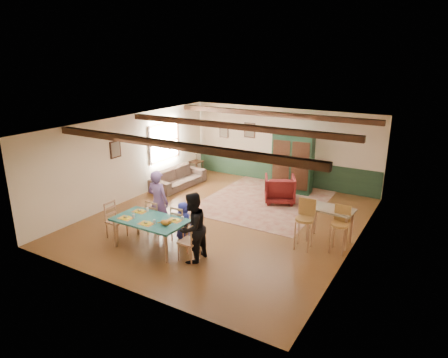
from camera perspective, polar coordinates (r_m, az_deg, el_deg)
The scene contains 35 objects.
floor at distance 11.33m, azimuth 0.20°, elevation -5.85°, with size 8.00×8.00×0.00m, color #543017.
wall_back at distance 14.35m, azimuth 8.34°, elevation 4.67°, with size 7.00×0.02×2.70m, color beige.
wall_left at distance 12.93m, azimuth -13.32°, elevation 2.96°, with size 0.02×8.00×2.70m, color beige.
wall_right at distance 9.67m, azimuth 18.40°, elevation -2.40°, with size 0.02×8.00×2.70m, color beige.
ceiling at distance 10.56m, azimuth 0.21°, elevation 7.72°, with size 7.00×8.00×0.02m, color white.
wainscot_back at distance 14.56m, azimuth 8.15°, elevation 1.20°, with size 6.95×0.03×0.90m, color #1D3623.
ceiling_beam_front at distance 8.71m, azimuth -7.50°, elevation 4.85°, with size 6.95×0.16×0.16m, color black.
ceiling_beam_mid at distance 10.92m, azimuth 1.28°, elevation 7.56°, with size 6.95×0.16×0.16m, color black.
ceiling_beam_back at distance 13.22m, azimuth 6.89°, elevation 9.19°, with size 6.95×0.16×0.16m, color black.
window_left at distance 14.10m, azimuth -8.53°, elevation 5.26°, with size 0.06×1.60×1.30m, color white, non-canonical shape.
picture_left_wall at distance 12.41m, azimuth -15.24°, elevation 4.11°, with size 0.04×0.42×0.52m, color gray, non-canonical shape.
picture_back_a at distance 14.76m, azimuth 3.68°, elevation 6.96°, with size 0.45×0.04×0.55m, color gray, non-canonical shape.
picture_back_b at distance 15.31m, azimuth -0.03°, elevation 6.80°, with size 0.38×0.04×0.48m, color gray, non-canonical shape.
dining_table at distance 9.81m, azimuth -10.42°, elevation -7.68°, with size 1.77×0.98×0.74m, color #1C5B55, non-canonical shape.
dining_chair_far_left at distance 10.50m, azimuth -9.57°, elevation -5.33°, with size 0.41×0.43×0.93m, color #A37251, non-canonical shape.
dining_chair_far_right at distance 10.04m, azimuth -6.11°, elevation -6.26°, with size 0.41×0.43×0.93m, color #A37251, non-canonical shape.
dining_chair_end_left at distance 10.50m, azimuth -15.15°, elevation -5.71°, with size 0.41×0.43×0.93m, color #A37251, non-canonical shape.
dining_chair_end_right at distance 9.13m, azimuth -5.01°, elevation -8.76°, with size 0.41×0.43×0.93m, color #A37251, non-canonical shape.
person_man at distance 10.41m, azimuth -9.39°, elevation -3.26°, with size 0.62×0.40×1.69m, color #785693.
person_woman at distance 8.93m, azimuth -4.56°, elevation -6.93°, with size 0.79×0.61×1.62m, color black.
person_child at distance 10.09m, azimuth -5.84°, elevation -5.97°, with size 0.48×0.31×0.99m, color #27309E.
cat at distance 9.24m, azimuth -8.42°, elevation -6.12°, with size 0.35×0.14×0.18m, color orange, non-canonical shape.
place_setting_near_left at distance 9.82m, azimuth -13.88°, elevation -5.19°, with size 0.39×0.29×0.11m, color gold, non-canonical shape.
place_setting_near_center at distance 9.41m, azimuth -11.08°, elevation -6.01°, with size 0.39×0.29×0.11m, color gold, non-canonical shape.
place_setting_far_left at distance 10.15m, azimuth -11.96°, elevation -4.30°, with size 0.39×0.29×0.11m, color gold, non-canonical shape.
place_setting_far_right at distance 9.49m, azimuth -7.11°, elevation -5.60°, with size 0.39×0.29×0.11m, color gold, non-canonical shape.
area_rug at distance 12.78m, azimuth 5.76°, elevation -3.15°, with size 3.51×4.17×0.01m, color tan.
armoire at distance 13.49m, azimuth 9.79°, elevation 2.40°, with size 1.47×0.59×2.07m, color black.
armchair at distance 12.64m, azimuth 7.96°, elevation -1.43°, with size 0.91×0.94×0.86m, color #420D10.
sofa at distance 14.09m, azimuth -6.53°, elevation 0.17°, with size 2.20×0.86×0.64m, color #43322A.
end_table at distance 15.51m, azimuth -3.95°, elevation 1.63°, with size 0.43×0.43×0.52m, color black, non-canonical shape.
table_lamp at distance 15.38m, azimuth -3.99°, elevation 3.43°, with size 0.27×0.27×0.48m, color #D3C388, non-canonical shape.
counter_table at distance 10.23m, azimuth 14.87°, elevation -6.41°, with size 1.08×0.63×0.90m, color #BFB194, non-canonical shape.
bar_stool_left at distance 9.70m, azimuth 11.36°, elevation -6.46°, with size 0.43×0.48×1.22m, color #B48546, non-canonical shape.
bar_stool_right at distance 9.75m, azimuth 16.14°, elevation -7.00°, with size 0.40×0.44×1.13m, color #B48546, non-canonical shape.
Camera 1 is at (5.26, -8.98, 4.50)m, focal length 32.00 mm.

